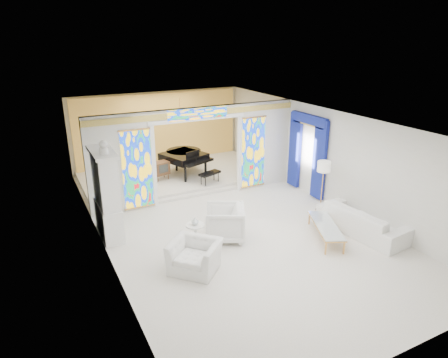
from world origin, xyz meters
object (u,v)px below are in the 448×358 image
china_cabinet (107,195)px  armchair_right (225,223)px  grand_piano (185,156)px  coffee_table (326,226)px  tv_console (161,168)px  sofa (362,220)px  armchair_left (195,256)px

china_cabinet → armchair_right: china_cabinet is taller
armchair_right → grand_piano: bearing=-162.7°
china_cabinet → coffee_table: china_cabinet is taller
china_cabinet → coffee_table: (5.07, -2.80, -0.80)m
armchair_right → grand_piano: 5.04m
coffee_table → tv_console: 6.44m
sofa → china_cabinet: bearing=58.2°
coffee_table → tv_console: bearing=113.6°
coffee_table → grand_piano: bearing=104.0°
grand_piano → china_cabinet: bearing=-156.0°
armchair_right → coffee_table: armchair_right is taller
tv_console → armchair_right: bearing=-102.4°
sofa → grand_piano: grand_piano is taller
china_cabinet → tv_console: 4.01m
armchair_left → coffee_table: armchair_left is taller
grand_piano → tv_console: size_ratio=4.20×
armchair_left → coffee_table: size_ratio=0.59×
armchair_left → tv_console: bearing=125.1°
armchair_right → coffee_table: (2.39, -1.21, -0.10)m
armchair_left → tv_console: (1.12, 5.71, 0.26)m
china_cabinet → tv_console: size_ratio=4.09×
armchair_left → sofa: sofa is taller
armchair_left → grand_piano: (2.16, 5.98, 0.50)m
armchair_right → coffee_table: 2.68m
china_cabinet → sofa: 6.90m
coffee_table → grand_piano: grand_piano is taller
armchair_left → grand_piano: bearing=116.3°
sofa → coffee_table: sofa is taller
armchair_right → tv_console: 4.69m
sofa → coffee_table: size_ratio=1.35×
sofa → grand_piano: bearing=16.6°
sofa → armchair_right: bearing=62.1°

